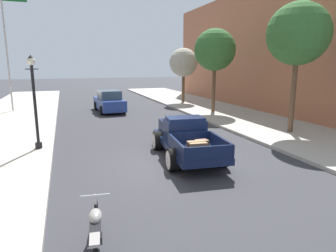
# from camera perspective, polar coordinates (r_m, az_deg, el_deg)

# --- Properties ---
(ground_plane) EXTENTS (140.00, 140.00, 0.00)m
(ground_plane) POSITION_cam_1_polar(r_m,az_deg,el_deg) (11.44, 1.89, -6.86)
(ground_plane) COLOR #333338
(sidewalk_right) EXTENTS (5.50, 64.00, 0.15)m
(sidewalk_right) POSITION_cam_1_polar(r_m,az_deg,el_deg) (15.47, 27.91, -3.01)
(sidewalk_right) COLOR #ADA89E
(sidewalk_right) RESTS_ON ground
(building_right_storefront) EXTENTS (12.00, 28.00, 9.43)m
(building_right_storefront) POSITION_cam_1_polar(r_m,az_deg,el_deg) (28.70, 25.54, 12.77)
(building_right_storefront) COLOR #A86647
(building_right_storefront) RESTS_ON ground
(hotrod_truck_navy) EXTENTS (2.51, 5.05, 1.58)m
(hotrod_truck_navy) POSITION_cam_1_polar(r_m,az_deg,el_deg) (12.02, 3.29, -2.21)
(hotrod_truck_navy) COLOR #0F1938
(hotrod_truck_navy) RESTS_ON ground
(motorcycle_parked) EXTENTS (0.62, 2.11, 0.93)m
(motorcycle_parked) POSITION_cam_1_polar(r_m,az_deg,el_deg) (6.44, -13.55, -18.51)
(motorcycle_parked) COLOR black
(motorcycle_parked) RESTS_ON ground
(car_background_blue) EXTENTS (2.06, 4.40, 1.65)m
(car_background_blue) POSITION_cam_1_polar(r_m,az_deg,el_deg) (23.64, -11.10, 4.54)
(car_background_blue) COLOR #284293
(car_background_blue) RESTS_ON ground
(street_lamp_near) EXTENTS (0.50, 0.32, 3.85)m
(street_lamp_near) POSITION_cam_1_polar(r_m,az_deg,el_deg) (13.46, -24.08, 5.34)
(street_lamp_near) COLOR black
(street_lamp_near) RESTS_ON sidewalk_left
(flagpole) EXTENTS (1.74, 0.16, 9.16)m
(flagpole) POSITION_cam_1_polar(r_m,az_deg,el_deg) (25.44, -28.06, 15.22)
(flagpole) COLOR #B2B2B7
(flagpole) RESTS_ON sidewalk_left
(street_tree_nearest) EXTENTS (3.08, 3.08, 6.48)m
(street_tree_nearest) POSITION_cam_1_polar(r_m,az_deg,el_deg) (16.72, 23.50, 15.69)
(street_tree_nearest) COLOR brown
(street_tree_nearest) RESTS_ON sidewalk_right
(street_tree_second) EXTENTS (2.97, 2.97, 5.96)m
(street_tree_second) POSITION_cam_1_polar(r_m,az_deg,el_deg) (22.31, 8.88, 14.06)
(street_tree_second) COLOR brown
(street_tree_second) RESTS_ON sidewalk_right
(street_tree_third) EXTENTS (2.56, 2.56, 4.89)m
(street_tree_third) POSITION_cam_1_polar(r_m,az_deg,el_deg) (27.79, 2.96, 11.93)
(street_tree_third) COLOR brown
(street_tree_third) RESTS_ON sidewalk_right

